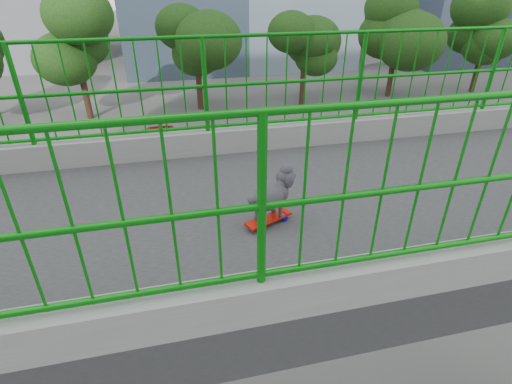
{
  "coord_description": "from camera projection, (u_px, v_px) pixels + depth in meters",
  "views": [
    {
      "loc": [
        3.21,
        1.55,
        8.99
      ],
      "look_at": [
        -0.36,
        2.38,
        6.93
      ],
      "focal_mm": 27.09,
      "sensor_mm": 36.0,
      "label": 1
    }
  ],
  "objects": [
    {
      "name": "road",
      "position": [
        144.0,
        198.0,
        17.86
      ],
      "size": [
        18.0,
        90.0,
        0.02
      ],
      "primitive_type": "cube",
      "color": "black",
      "rests_on": "ground"
    },
    {
      "name": "footbridge",
      "position": [
        54.0,
        367.0,
        4.27
      ],
      "size": [
        3.0,
        24.0,
        7.0
      ],
      "color": "#2D2D2F",
      "rests_on": "ground"
    },
    {
      "name": "street_trees",
      "position": [
        154.0,
        46.0,
        26.83
      ],
      "size": [
        5.3,
        60.4,
        7.26
      ],
      "color": "black",
      "rests_on": "ground"
    },
    {
      "name": "skateboard",
      "position": [
        268.0,
        219.0,
        3.53
      ],
      "size": [
        0.31,
        0.47,
        0.06
      ],
      "rotation": [
        0.0,
        0.0,
        0.42
      ],
      "color": "red",
      "rests_on": "footbridge"
    },
    {
      "name": "poodle",
      "position": [
        271.0,
        194.0,
        3.42
      ],
      "size": [
        0.35,
        0.5,
        0.45
      ],
      "rotation": [
        0.0,
        0.0,
        0.42
      ],
      "color": "#28262A",
      "rests_on": "skateboard"
    },
    {
      "name": "car_2",
      "position": [
        259.0,
        178.0,
        18.05
      ],
      "size": [
        2.4,
        5.2,
        1.45
      ],
      "primitive_type": "imported",
      "rotation": [
        0.0,
        0.0,
        3.14
      ],
      "color": "black",
      "rests_on": "ground"
    },
    {
      "name": "car_3",
      "position": [
        47.0,
        171.0,
        18.84
      ],
      "size": [
        1.86,
        4.59,
        1.33
      ],
      "primitive_type": "imported",
      "rotation": [
        0.0,
        0.0,
        3.14
      ],
      "color": "silver",
      "rests_on": "ground"
    },
    {
      "name": "car_4",
      "position": [
        167.0,
        137.0,
        22.7
      ],
      "size": [
        1.66,
        4.12,
        1.4
      ],
      "primitive_type": "imported",
      "rotation": [
        0.0,
        0.0,
        3.14
      ],
      "color": "#AD0607",
      "rests_on": "ground"
    }
  ]
}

